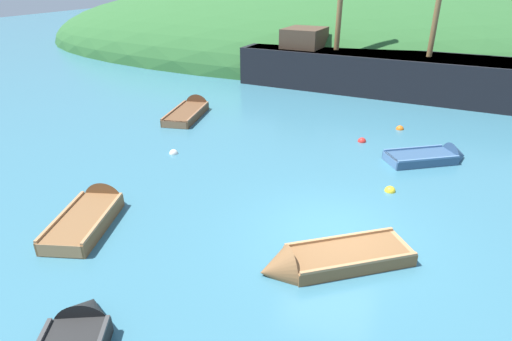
{
  "coord_description": "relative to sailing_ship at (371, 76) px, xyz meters",
  "views": [
    {
      "loc": [
        1.44,
        -9.23,
        6.19
      ],
      "look_at": [
        -3.11,
        2.15,
        0.33
      ],
      "focal_mm": 29.07,
      "sensor_mm": 36.0,
      "label": 1
    }
  ],
  "objects": [
    {
      "name": "ground_plane",
      "position": [
        1.25,
        -15.31,
        -0.83
      ],
      "size": [
        120.0,
        120.0,
        0.0
      ],
      "primitive_type": "plane",
      "color": "teal"
    },
    {
      "name": "shore_hill",
      "position": [
        -7.16,
        13.3,
        -0.83
      ],
      "size": [
        53.71,
        27.72,
        10.99
      ],
      "primitive_type": "ellipsoid",
      "color": "#2D602D",
      "rests_on": "ground"
    },
    {
      "name": "sailing_ship",
      "position": [
        0.0,
        0.0,
        0.0
      ],
      "size": [
        18.12,
        4.82,
        11.79
      ],
      "rotation": [
        0.0,
        0.0,
        -0.07
      ],
      "color": "black",
      "rests_on": "ground"
    },
    {
      "name": "rowboat_outer_right",
      "position": [
        3.57,
        -9.34,
        -0.74
      ],
      "size": [
        3.12,
        2.56,
        1.06
      ],
      "rotation": [
        0.0,
        0.0,
        0.58
      ],
      "color": "#335175",
      "rests_on": "ground"
    },
    {
      "name": "rowboat_near_dock",
      "position": [
        -7.46,
        -7.66,
        -0.73
      ],
      "size": [
        1.93,
        4.04,
        1.21
      ],
      "rotation": [
        0.0,
        0.0,
        1.76
      ],
      "color": "brown",
      "rests_on": "ground"
    },
    {
      "name": "rowboat_portside",
      "position": [
        1.28,
        -16.72,
        -0.73
      ],
      "size": [
        3.58,
        3.03,
        1.08
      ],
      "rotation": [
        0.0,
        0.0,
        3.77
      ],
      "color": "brown",
      "rests_on": "ground"
    },
    {
      "name": "rowboat_center",
      "position": [
        -5.2,
        -17.06,
        -0.7
      ],
      "size": [
        2.09,
        3.42,
        1.16
      ],
      "rotation": [
        0.0,
        0.0,
        1.87
      ],
      "color": "brown",
      "rests_on": "ground"
    },
    {
      "name": "buoy_yellow",
      "position": [
        2.35,
        -12.36,
        -0.83
      ],
      "size": [
        0.34,
        0.34,
        0.34
      ],
      "primitive_type": "sphere",
      "color": "yellow",
      "rests_on": "ground"
    },
    {
      "name": "buoy_orange",
      "position": [
        2.18,
        -6.29,
        -0.83
      ],
      "size": [
        0.34,
        0.34,
        0.34
      ],
      "primitive_type": "sphere",
      "color": "orange",
      "rests_on": "ground"
    },
    {
      "name": "buoy_white",
      "position": [
        -5.57,
        -12.31,
        -0.83
      ],
      "size": [
        0.33,
        0.33,
        0.33
      ],
      "primitive_type": "sphere",
      "color": "white",
      "rests_on": "ground"
    },
    {
      "name": "buoy_red",
      "position": [
        0.87,
        -8.41,
        -0.83
      ],
      "size": [
        0.34,
        0.34,
        0.34
      ],
      "primitive_type": "sphere",
      "color": "red",
      "rests_on": "ground"
    }
  ]
}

